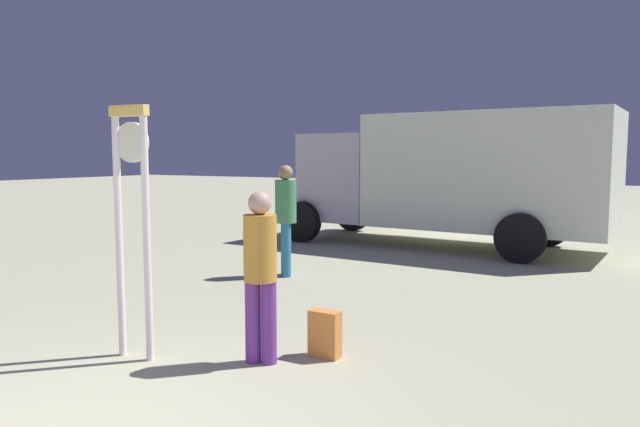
# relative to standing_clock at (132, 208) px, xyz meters

# --- Properties ---
(standing_clock) EXTENTS (0.42, 0.12, 2.39)m
(standing_clock) POSITION_rel_standing_clock_xyz_m (0.00, 0.00, 0.00)
(standing_clock) COLOR white
(standing_clock) RESTS_ON ground_plane
(person_near_clock) EXTENTS (0.31, 0.31, 1.60)m
(person_near_clock) POSITION_rel_standing_clock_xyz_m (1.12, 0.47, -0.54)
(person_near_clock) COLOR #6D3297
(person_near_clock) RESTS_ON ground_plane
(backpack) EXTENTS (0.30, 0.19, 0.45)m
(backpack) POSITION_rel_standing_clock_xyz_m (1.56, 0.91, -1.22)
(backpack) COLOR orange
(backpack) RESTS_ON ground_plane
(person_distant) EXTENTS (0.34, 0.34, 1.77)m
(person_distant) POSITION_rel_standing_clock_xyz_m (-0.85, 3.93, -0.45)
(person_distant) COLOR teal
(person_distant) RESTS_ON ground_plane
(box_truck_near) EXTENTS (6.77, 2.87, 2.76)m
(box_truck_near) POSITION_rel_standing_clock_xyz_m (0.57, 8.24, 0.10)
(box_truck_near) COLOR silver
(box_truck_near) RESTS_ON ground_plane
(box_truck_far) EXTENTS (6.38, 3.05, 2.97)m
(box_truck_far) POSITION_rel_standing_clock_xyz_m (-0.68, 15.82, 0.16)
(box_truck_far) COLOR silver
(box_truck_far) RESTS_ON ground_plane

